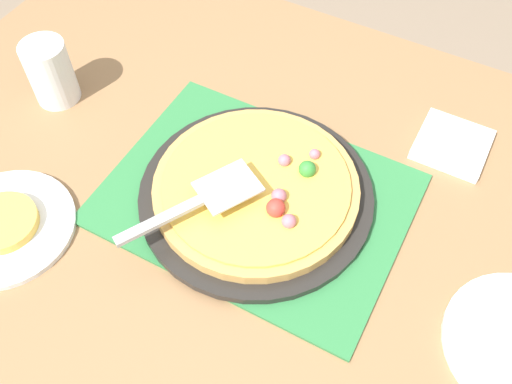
% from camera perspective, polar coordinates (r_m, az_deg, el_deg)
% --- Properties ---
extents(ground_plane, '(8.00, 8.00, 0.00)m').
position_cam_1_polar(ground_plane, '(1.60, -0.00, -16.38)').
color(ground_plane, '#84705B').
extents(dining_table, '(1.40, 1.00, 0.75)m').
position_cam_1_polar(dining_table, '(1.02, -0.00, -4.27)').
color(dining_table, olive).
rests_on(dining_table, ground_plane).
extents(placemat, '(0.48, 0.36, 0.01)m').
position_cam_1_polar(placemat, '(0.92, -0.00, -0.62)').
color(placemat, '#2D753D').
rests_on(placemat, dining_table).
extents(pizza_pan, '(0.38, 0.38, 0.01)m').
position_cam_1_polar(pizza_pan, '(0.91, -0.00, -0.26)').
color(pizza_pan, black).
rests_on(pizza_pan, placemat).
extents(pizza, '(0.33, 0.33, 0.05)m').
position_cam_1_polar(pizza, '(0.90, 0.10, 0.46)').
color(pizza, tan).
rests_on(pizza, pizza_pan).
extents(plate_near_left, '(0.22, 0.22, 0.01)m').
position_cam_1_polar(plate_near_left, '(0.97, -24.03, -3.26)').
color(plate_near_left, white).
rests_on(plate_near_left, dining_table).
extents(served_slice_left, '(0.11, 0.11, 0.02)m').
position_cam_1_polar(served_slice_left, '(0.96, -24.29, -2.84)').
color(served_slice_left, '#EAB747').
rests_on(served_slice_left, plate_near_left).
extents(cup_far, '(0.08, 0.08, 0.12)m').
position_cam_1_polar(cup_far, '(1.10, -20.07, 11.31)').
color(cup_far, white).
rests_on(cup_far, dining_table).
extents(pizza_server, '(0.15, 0.22, 0.01)m').
position_cam_1_polar(pizza_server, '(0.84, -5.66, -0.85)').
color(pizza_server, silver).
rests_on(pizza_server, pizza).
extents(napkin_stack, '(0.12, 0.12, 0.02)m').
position_cam_1_polar(napkin_stack, '(1.04, 19.24, 4.57)').
color(napkin_stack, white).
rests_on(napkin_stack, dining_table).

